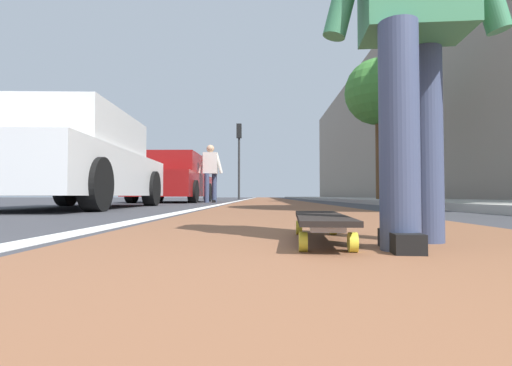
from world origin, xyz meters
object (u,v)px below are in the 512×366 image
at_px(skateboard, 321,220).
at_px(street_tree_mid, 378,92).
at_px(parked_car_near, 77,162).
at_px(skater_person, 414,7).
at_px(parked_car_mid, 174,179).
at_px(pedestrian_distant, 210,169).
at_px(traffic_light, 239,147).

relative_size(skateboard, street_tree_mid, 0.19).
height_order(skateboard, parked_car_near, parked_car_near).
xyz_separation_m(skateboard, skater_person, (-0.15, -0.35, 0.84)).
xyz_separation_m(skater_person, parked_car_mid, (10.34, 3.39, -0.23)).
height_order(skater_person, pedestrian_distant, pedestrian_distant).
relative_size(parked_car_mid, street_tree_mid, 0.99).
height_order(skater_person, parked_car_near, skater_person).
relative_size(skateboard, skater_person, 0.52).
relative_size(skateboard, traffic_light, 0.20).
bearing_deg(traffic_light, street_tree_mid, -151.51).
relative_size(skater_person, parked_car_near, 0.36).
bearing_deg(street_tree_mid, traffic_light, 28.49).
bearing_deg(parked_car_mid, pedestrian_distant, -115.18).
height_order(parked_car_mid, traffic_light, traffic_light).
bearing_deg(pedestrian_distant, parked_car_near, 165.27).
relative_size(parked_car_mid, traffic_light, 1.06).
xyz_separation_m(skateboard, pedestrian_distant, (9.62, 1.82, 0.88)).
relative_size(parked_car_near, parked_car_mid, 1.01).
relative_size(skateboard, parked_car_near, 0.19).
bearing_deg(parked_car_near, pedestrian_distant, -14.73).
bearing_deg(skateboard, traffic_light, 4.73).
bearing_deg(street_tree_mid, skateboard, 162.00).
distance_m(skateboard, traffic_light, 19.91).
distance_m(skater_person, parked_car_mid, 10.89).
bearing_deg(skateboard, parked_car_near, 36.41).
height_order(skateboard, skater_person, skater_person).
xyz_separation_m(parked_car_mid, street_tree_mid, (0.22, -6.43, 2.76)).
distance_m(parked_car_mid, street_tree_mid, 7.00).
bearing_deg(pedestrian_distant, traffic_light, -1.12).
bearing_deg(skateboard, street_tree_mid, -18.00).
bearing_deg(parked_car_near, traffic_light, -5.90).
bearing_deg(pedestrian_distant, skater_person, -167.49).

